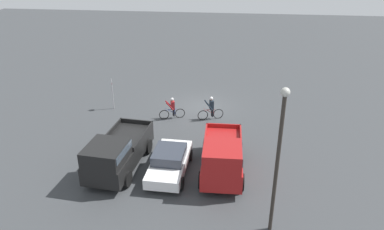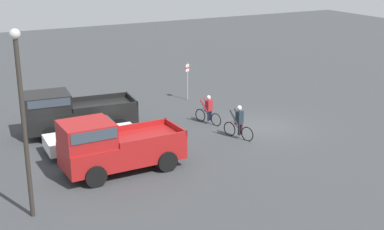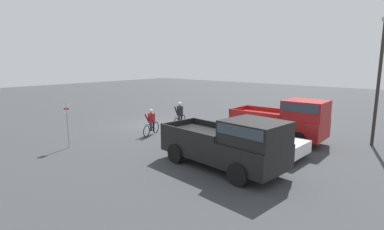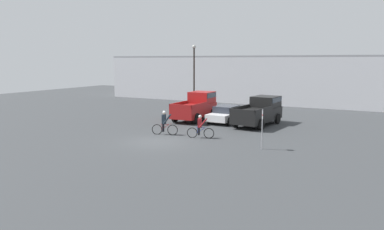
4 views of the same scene
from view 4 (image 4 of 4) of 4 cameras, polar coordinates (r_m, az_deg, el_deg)
name	(u,v)px [view 4 (image 4 of 4)]	position (r m, az deg, el deg)	size (l,w,h in m)	color
ground_plane	(158,141)	(24.16, -5.18, -4.02)	(80.00, 80.00, 0.00)	#383A3D
warehouse_building	(278,78)	(49.74, 12.99, 5.48)	(43.59, 12.50, 5.69)	silver
pickup_truck_0	(197,106)	(32.58, 0.73, 1.42)	(2.35, 5.12, 2.38)	maroon
sedan_0	(226,114)	(31.43, 5.24, 0.16)	(2.11, 4.35, 1.39)	white
pickup_truck_1	(260,111)	(30.55, 10.30, 0.67)	(2.73, 5.65, 2.21)	black
cyclist_0	(200,127)	(25.00, 1.26, -1.77)	(1.76, 0.68, 1.59)	black
cyclist_1	(164,123)	(26.15, -4.22, -1.19)	(1.78, 0.68, 1.72)	black
fire_lane_sign	(262,125)	(22.13, 10.65, -1.54)	(0.14, 0.28, 2.35)	#9E9EA3
lamppost	(194,73)	(36.80, 0.31, 6.39)	(0.36, 0.36, 6.63)	#2D2823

